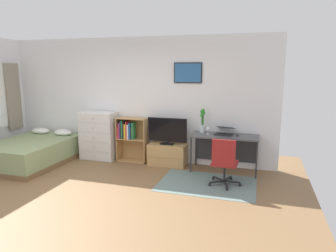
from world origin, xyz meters
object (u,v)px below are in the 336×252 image
object	(u,v)px
office_chair	(224,161)
laptop	(225,131)
bookshelf	(130,136)
computer_mouse	(237,135)
tv_stand	(167,154)
desk	(225,141)
wine_glass	(208,128)
bed	(32,152)
dresser	(99,136)
bamboo_vase	(202,119)
television	(167,131)

from	to	relation	value
office_chair	laptop	bearing A→B (deg)	98.64
bookshelf	laptop	distance (m)	2.08
computer_mouse	tv_stand	bearing A→B (deg)	176.88
desk	office_chair	distance (m)	0.89
computer_mouse	wine_glass	bearing A→B (deg)	-177.86
bed	desk	distance (m)	4.13
dresser	computer_mouse	world-z (taller)	dresser
computer_mouse	bamboo_vase	bearing A→B (deg)	168.67
bamboo_vase	wine_glass	bearing A→B (deg)	-49.08
bookshelf	bamboo_vase	size ratio (longest dim) A/B	1.99
computer_mouse	wine_glass	xyz separation A→B (m)	(-0.58, -0.02, 0.12)
television	computer_mouse	world-z (taller)	television
television	desk	size ratio (longest dim) A/B	0.65
laptop	bamboo_vase	size ratio (longest dim) A/B	0.86
tv_stand	wine_glass	xyz separation A→B (m)	(0.87, -0.10, 0.65)
desk	tv_stand	bearing A→B (deg)	179.98
tv_stand	desk	world-z (taller)	desk
laptop	computer_mouse	world-z (taller)	laptop
wine_glass	laptop	bearing A→B (deg)	22.31
bed	office_chair	distance (m)	4.14
dresser	bamboo_vase	xyz separation A→B (m)	(2.35, 0.08, 0.47)
bed	tv_stand	xyz separation A→B (m)	(2.84, 0.76, -0.03)
dresser	television	world-z (taller)	dresser
bookshelf	dresser	bearing A→B (deg)	-175.13
tv_stand	dresser	bearing A→B (deg)	-179.47
television	wine_glass	xyz separation A→B (m)	(0.87, -0.08, 0.13)
bed	bamboo_vase	bearing A→B (deg)	13.35
office_chair	dresser	bearing A→B (deg)	165.35
computer_mouse	bamboo_vase	size ratio (longest dim) A/B	0.21
bookshelf	office_chair	size ratio (longest dim) A/B	1.13
bed	wine_glass	bearing A→B (deg)	10.40
television	office_chair	xyz separation A→B (m)	(1.29, -0.85, -0.28)
bamboo_vase	tv_stand	bearing A→B (deg)	-174.83
dresser	desk	xyz separation A→B (m)	(2.83, 0.01, 0.06)
dresser	wine_glass	size ratio (longest dim) A/B	5.99
office_chair	bamboo_vase	xyz separation A→B (m)	(-0.57, 0.94, 0.55)
television	tv_stand	bearing A→B (deg)	90.00
laptop	bamboo_vase	xyz separation A→B (m)	(-0.46, 0.04, 0.21)
office_chair	laptop	size ratio (longest dim) A/B	2.04
tv_stand	bamboo_vase	xyz separation A→B (m)	(0.73, 0.07, 0.78)
wine_glass	television	bearing A→B (deg)	174.87
desk	wine_glass	world-z (taller)	wine_glass
bed	television	xyz separation A→B (m)	(2.84, 0.74, 0.48)
bookshelf	office_chair	xyz separation A→B (m)	(2.17, -0.92, -0.12)
desk	office_chair	size ratio (longest dim) A/B	1.52
television	desk	distance (m)	1.21
dresser	wine_glass	distance (m)	2.52
bamboo_vase	dresser	bearing A→B (deg)	-178.04
bed	desk	size ratio (longest dim) A/B	1.47
dresser	laptop	size ratio (longest dim) A/B	2.56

